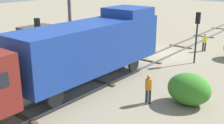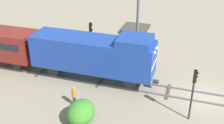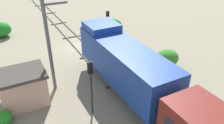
{
  "view_description": "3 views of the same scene",
  "coord_description": "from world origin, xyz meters",
  "px_view_note": "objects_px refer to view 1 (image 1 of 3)",
  "views": [
    {
      "loc": [
        -11.6,
        22.68,
        6.97
      ],
      "look_at": [
        -0.44,
        8.6,
        1.36
      ],
      "focal_mm": 45.0,
      "sensor_mm": 36.0,
      "label": 1
    },
    {
      "loc": [
        -20.99,
        1.53,
        13.48
      ],
      "look_at": [
        1.21,
        8.62,
        1.49
      ],
      "focal_mm": 45.0,
      "sensor_mm": 36.0,
      "label": 2
    },
    {
      "loc": [
        7.93,
        23.12,
        11.07
      ],
      "look_at": [
        0.27,
        8.73,
        2.09
      ],
      "focal_mm": 35.0,
      "sensor_mm": 36.0,
      "label": 3
    }
  ],
  "objects_px": {
    "worker_near_track": "(205,41)",
    "worker_by_signal": "(149,87)",
    "traffic_signal_near": "(197,28)",
    "catenary_mast": "(70,13)",
    "locomotive": "(94,44)",
    "traffic_signal_mid": "(38,38)",
    "relay_hut": "(44,43)"
  },
  "relations": [
    {
      "from": "relay_hut",
      "to": "locomotive",
      "type": "bearing_deg",
      "value": 165.84
    },
    {
      "from": "worker_near_track",
      "to": "worker_by_signal",
      "type": "bearing_deg",
      "value": -160.95
    },
    {
      "from": "catenary_mast",
      "to": "traffic_signal_mid",
      "type": "bearing_deg",
      "value": 109.36
    },
    {
      "from": "traffic_signal_near",
      "to": "worker_by_signal",
      "type": "bearing_deg",
      "value": 96.4
    },
    {
      "from": "traffic_signal_mid",
      "to": "traffic_signal_near",
      "type": "bearing_deg",
      "value": -122.41
    },
    {
      "from": "catenary_mast",
      "to": "relay_hut",
      "type": "bearing_deg",
      "value": 17.6
    },
    {
      "from": "traffic_signal_near",
      "to": "worker_near_track",
      "type": "relative_size",
      "value": 2.44
    },
    {
      "from": "traffic_signal_near",
      "to": "traffic_signal_mid",
      "type": "distance_m",
      "value": 12.31
    },
    {
      "from": "worker_by_signal",
      "to": "relay_hut",
      "type": "height_order",
      "value": "relay_hut"
    },
    {
      "from": "traffic_signal_near",
      "to": "traffic_signal_mid",
      "type": "bearing_deg",
      "value": 57.59
    },
    {
      "from": "traffic_signal_near",
      "to": "catenary_mast",
      "type": "distance_m",
      "value": 10.19
    },
    {
      "from": "worker_by_signal",
      "to": "catenary_mast",
      "type": "bearing_deg",
      "value": -115.57
    },
    {
      "from": "worker_by_signal",
      "to": "traffic_signal_mid",
      "type": "bearing_deg",
      "value": -87.0
    },
    {
      "from": "traffic_signal_mid",
      "to": "worker_near_track",
      "type": "distance_m",
      "value": 15.8
    },
    {
      "from": "traffic_signal_near",
      "to": "catenary_mast",
      "type": "relative_size",
      "value": 0.55
    },
    {
      "from": "traffic_signal_mid",
      "to": "catenary_mast",
      "type": "height_order",
      "value": "catenary_mast"
    },
    {
      "from": "locomotive",
      "to": "traffic_signal_mid",
      "type": "relative_size",
      "value": 2.7
    },
    {
      "from": "traffic_signal_mid",
      "to": "catenary_mast",
      "type": "xyz_separation_m",
      "value": [
        1.54,
        -4.37,
        1.06
      ]
    },
    {
      "from": "traffic_signal_near",
      "to": "traffic_signal_mid",
      "type": "xyz_separation_m",
      "value": [
        6.6,
        10.39,
        0.09
      ]
    },
    {
      "from": "relay_hut",
      "to": "worker_by_signal",
      "type": "bearing_deg",
      "value": 169.93
    },
    {
      "from": "worker_near_track",
      "to": "catenary_mast",
      "type": "height_order",
      "value": "catenary_mast"
    },
    {
      "from": "locomotive",
      "to": "traffic_signal_mid",
      "type": "bearing_deg",
      "value": 26.08
    },
    {
      "from": "worker_near_track",
      "to": "worker_by_signal",
      "type": "relative_size",
      "value": 1.0
    },
    {
      "from": "traffic_signal_near",
      "to": "traffic_signal_mid",
      "type": "relative_size",
      "value": 0.97
    },
    {
      "from": "traffic_signal_mid",
      "to": "worker_by_signal",
      "type": "distance_m",
      "value": 7.99
    },
    {
      "from": "worker_near_track",
      "to": "relay_hut",
      "type": "height_order",
      "value": "relay_hut"
    },
    {
      "from": "worker_by_signal",
      "to": "catenary_mast",
      "type": "height_order",
      "value": "catenary_mast"
    },
    {
      "from": "worker_near_track",
      "to": "relay_hut",
      "type": "distance_m",
      "value": 14.81
    },
    {
      "from": "locomotive",
      "to": "traffic_signal_mid",
      "type": "xyz_separation_m",
      "value": [
        3.4,
        1.66,
        0.21
      ]
    },
    {
      "from": "worker_near_track",
      "to": "relay_hut",
      "type": "relative_size",
      "value": 0.49
    },
    {
      "from": "locomotive",
      "to": "traffic_signal_near",
      "type": "distance_m",
      "value": 9.3
    },
    {
      "from": "locomotive",
      "to": "worker_by_signal",
      "type": "height_order",
      "value": "locomotive"
    }
  ]
}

